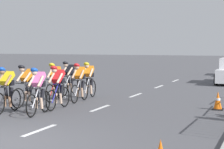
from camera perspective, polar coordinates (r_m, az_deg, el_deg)
ground_plane at (r=9.55m, az=-15.24°, el=-9.44°), size 160.00×160.00×0.00m
lane_markings_centre at (r=16.16m, az=1.13°, el=-3.74°), size 0.14×21.60×0.01m
cyclist_lead at (r=13.69m, az=-14.63°, el=-2.00°), size 0.44×1.72×1.56m
cyclist_second at (r=13.07m, az=-10.35°, el=-2.22°), size 0.45×1.72×1.56m
cyclist_third at (r=14.90m, az=-11.93°, el=-1.46°), size 0.45×1.72×1.56m
cyclist_fourth at (r=14.15m, az=-7.64°, el=-1.70°), size 0.42×1.72×1.56m
cyclist_fifth at (r=16.26m, az=-8.03°, el=-0.95°), size 0.43×1.72×1.56m
cyclist_sixth at (r=15.89m, az=-4.60°, el=-1.04°), size 0.43×1.72×1.56m
cyclist_seventh at (r=17.83m, az=-6.07°, el=-0.49°), size 0.45×1.72×1.56m
cyclist_eighth at (r=16.84m, az=-3.29°, el=-0.74°), size 0.45×1.72×1.56m
traffic_cone_mid at (r=14.39m, az=14.69°, el=-3.61°), size 0.36×0.36×0.64m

